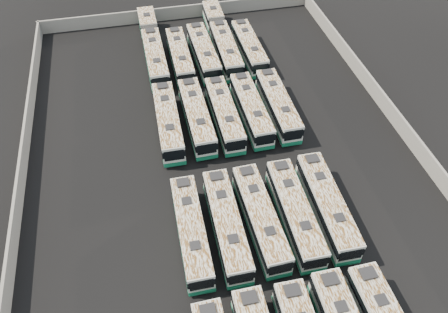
# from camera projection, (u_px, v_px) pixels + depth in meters

# --- Properties ---
(ground) EXTENTS (140.00, 140.00, 0.00)m
(ground) POSITION_uv_depth(u_px,v_px,m) (228.00, 177.00, 49.01)
(ground) COLOR black
(ground) RESTS_ON ground
(perimeter_wall) EXTENTS (45.20, 73.20, 2.20)m
(perimeter_wall) POSITION_uv_depth(u_px,v_px,m) (228.00, 170.00, 48.21)
(perimeter_wall) COLOR gray
(perimeter_wall) RESTS_ON ground
(bus_midfront_far_left) EXTENTS (2.69, 11.90, 3.34)m
(bus_midfront_far_left) POSITION_uv_depth(u_px,v_px,m) (191.00, 231.00, 41.96)
(bus_midfront_far_left) COLOR #B9BCB5
(bus_midfront_far_left) RESTS_ON ground
(bus_midfront_left) EXTENTS (2.70, 12.14, 3.41)m
(bus_midfront_left) POSITION_uv_depth(u_px,v_px,m) (227.00, 225.00, 42.43)
(bus_midfront_left) COLOR #B9BCB5
(bus_midfront_left) RESTS_ON ground
(bus_midfront_center) EXTENTS (2.85, 12.05, 3.38)m
(bus_midfront_center) POSITION_uv_depth(u_px,v_px,m) (260.00, 218.00, 43.01)
(bus_midfront_center) COLOR #B9BCB5
(bus_midfront_center) RESTS_ON ground
(bus_midfront_right) EXTENTS (2.75, 12.15, 3.41)m
(bus_midfront_right) POSITION_uv_depth(u_px,v_px,m) (295.00, 212.00, 43.43)
(bus_midfront_right) COLOR #B9BCB5
(bus_midfront_right) RESTS_ON ground
(bus_midfront_far_right) EXTENTS (2.90, 12.27, 3.44)m
(bus_midfront_far_right) POSITION_uv_depth(u_px,v_px,m) (327.00, 205.00, 44.06)
(bus_midfront_far_right) COLOR #B9BCB5
(bus_midfront_far_right) RESTS_ON ground
(bus_midback_far_left) EXTENTS (2.85, 12.39, 3.48)m
(bus_midback_far_left) POSITION_uv_depth(u_px,v_px,m) (168.00, 122.00, 52.78)
(bus_midback_far_left) COLOR #B9BCB5
(bus_midback_far_left) RESTS_ON ground
(bus_midback_left) EXTENTS (2.74, 12.31, 3.46)m
(bus_midback_left) POSITION_uv_depth(u_px,v_px,m) (197.00, 116.00, 53.45)
(bus_midback_left) COLOR #B9BCB5
(bus_midback_left) RESTS_ON ground
(bus_midback_center) EXTENTS (2.57, 12.07, 3.40)m
(bus_midback_center) POSITION_uv_depth(u_px,v_px,m) (224.00, 114.00, 53.80)
(bus_midback_center) COLOR #B9BCB5
(bus_midback_center) RESTS_ON ground
(bus_midback_right) EXTENTS (2.65, 12.05, 3.39)m
(bus_midback_right) POSITION_uv_depth(u_px,v_px,m) (251.00, 109.00, 54.45)
(bus_midback_right) COLOR #B9BCB5
(bus_midback_right) RESTS_ON ground
(bus_midback_far_right) EXTENTS (2.63, 12.08, 3.40)m
(bus_midback_far_right) POSITION_uv_depth(u_px,v_px,m) (278.00, 105.00, 55.01)
(bus_midback_far_right) COLOR #B9BCB5
(bus_midback_far_right) RESTS_ON ground
(bus_back_far_left) EXTENTS (2.70, 19.17, 3.48)m
(bus_back_far_left) POSITION_uv_depth(u_px,v_px,m) (153.00, 46.00, 64.29)
(bus_back_far_left) COLOR #B9BCB5
(bus_back_far_left) RESTS_ON ground
(bus_back_left) EXTENTS (2.57, 11.91, 3.35)m
(bus_back_left) POSITION_uv_depth(u_px,v_px,m) (180.00, 57.00, 62.55)
(bus_back_left) COLOR #B9BCB5
(bus_back_left) RESTS_ON ground
(bus_back_center) EXTENTS (2.90, 12.40, 3.48)m
(bus_back_center) POSITION_uv_depth(u_px,v_px,m) (204.00, 53.00, 63.15)
(bus_back_center) COLOR #B9BCB5
(bus_back_center) RESTS_ON ground
(bus_back_right) EXTENTS (2.92, 19.05, 3.45)m
(bus_back_right) POSITION_uv_depth(u_px,v_px,m) (222.00, 38.00, 65.85)
(bus_back_right) COLOR #B9BCB5
(bus_back_right) RESTS_ON ground
(bus_back_far_right) EXTENTS (2.61, 11.89, 3.34)m
(bus_back_far_right) POSITION_uv_depth(u_px,v_px,m) (249.00, 48.00, 64.17)
(bus_back_far_right) COLOR #B9BCB5
(bus_back_far_right) RESTS_ON ground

